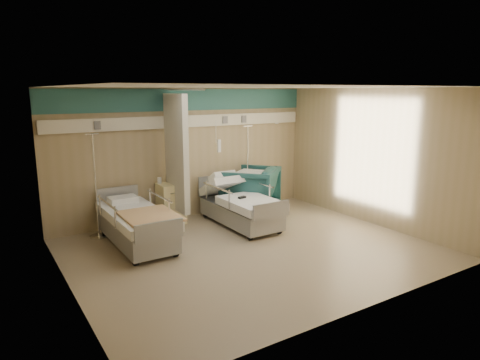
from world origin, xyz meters
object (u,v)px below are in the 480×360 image
at_px(bed_right, 240,210).
at_px(visitor_armchair, 250,191).
at_px(iv_stand_right, 248,192).
at_px(bedside_cabinet, 171,203).
at_px(bed_left, 137,228).
at_px(iv_stand_left, 98,217).

distance_m(bed_right, visitor_armchair, 0.91).
bearing_deg(iv_stand_right, bedside_cabinet, -177.69).
bearing_deg(bed_left, bedside_cabinet, 40.60).
bearing_deg(iv_stand_right, iv_stand_left, -177.24).
bearing_deg(bed_right, visitor_armchair, 42.71).
relative_size(iv_stand_right, iv_stand_left, 0.99).
bearing_deg(visitor_armchair, bed_left, -28.01).
distance_m(visitor_armchair, iv_stand_left, 3.34).
height_order(bed_right, bedside_cabinet, bedside_cabinet).
distance_m(bed_left, iv_stand_right, 3.19).
height_order(bed_right, iv_stand_left, iv_stand_left).
bearing_deg(bedside_cabinet, bed_left, -139.40).
bearing_deg(bed_right, bed_left, 180.00).
height_order(iv_stand_right, iv_stand_left, iv_stand_left).
height_order(bedside_cabinet, iv_stand_left, iv_stand_left).
distance_m(bed_left, bedside_cabinet, 1.39).
relative_size(bed_right, iv_stand_right, 1.10).
height_order(bed_left, visitor_armchair, visitor_armchair).
bearing_deg(iv_stand_left, bed_left, -59.37).
distance_m(bedside_cabinet, visitor_armchair, 1.83).
bearing_deg(iv_stand_right, bed_right, -130.24).
xyz_separation_m(bed_right, bed_left, (-2.20, 0.00, 0.00)).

